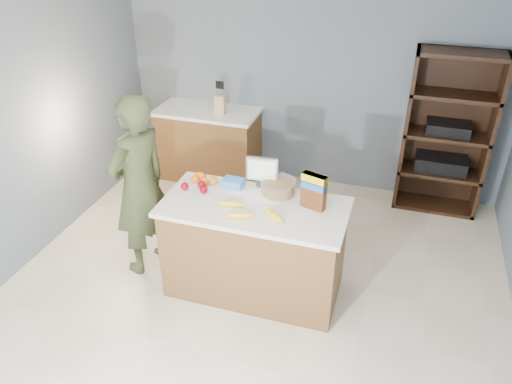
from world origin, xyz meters
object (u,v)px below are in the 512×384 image
(tv, at_px, (262,170))
(cereal_box, at_px, (314,189))
(counter_peninsula, at_px, (254,252))
(shelving_unit, at_px, (446,136))
(person, at_px, (140,187))

(tv, bearing_deg, cereal_box, -23.17)
(counter_peninsula, xyz_separation_m, tv, (-0.03, 0.32, 0.64))
(shelving_unit, relative_size, person, 1.04)
(shelving_unit, distance_m, cereal_box, 2.23)
(shelving_unit, height_order, person, shelving_unit)
(person, relative_size, tv, 6.14)
(shelving_unit, bearing_deg, person, -142.74)
(cereal_box, bearing_deg, shelving_unit, 60.93)
(counter_peninsula, distance_m, cereal_box, 0.82)
(counter_peninsula, height_order, person, person)
(tv, bearing_deg, counter_peninsula, -84.52)
(cereal_box, bearing_deg, person, -177.34)
(shelving_unit, xyz_separation_m, person, (-2.64, -2.01, 0.00))
(tv, height_order, cereal_box, cereal_box)
(counter_peninsula, relative_size, cereal_box, 5.06)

